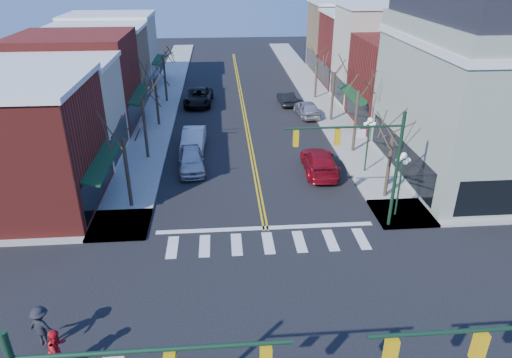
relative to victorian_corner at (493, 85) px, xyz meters
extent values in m
plane|color=black|center=(-16.50, -14.50, -6.66)|extent=(160.00, 160.00, 0.00)
cube|color=#9E9B93|center=(-25.25, 5.50, -6.58)|extent=(3.50, 70.00, 0.15)
cube|color=#9E9B93|center=(-7.75, 5.50, -6.58)|extent=(3.50, 70.00, 0.15)
cube|color=maroon|center=(-32.00, -2.75, -2.66)|extent=(10.00, 8.50, 8.00)
cube|color=beige|center=(-32.00, 5.00, -2.91)|extent=(10.00, 7.00, 7.50)
cube|color=maroon|center=(-32.00, 13.00, -2.41)|extent=(10.00, 9.00, 8.50)
cube|color=#9E8057|center=(-32.00, 21.25, -2.76)|extent=(10.00, 7.50, 7.80)
cube|color=beige|center=(-32.00, 29.00, -2.56)|extent=(10.00, 8.00, 8.20)
cube|color=maroon|center=(-1.00, 11.25, -2.66)|extent=(10.00, 8.50, 8.00)
cube|color=beige|center=(-1.00, 19.00, -1.66)|extent=(10.00, 7.00, 10.00)
cube|color=maroon|center=(-1.00, 26.50, -2.41)|extent=(10.00, 8.00, 8.50)
cube|color=#9E8057|center=(-1.00, 34.50, -2.16)|extent=(10.00, 8.00, 9.00)
cube|color=#939D88|center=(0.00, 0.00, -1.16)|extent=(12.00, 14.00, 11.00)
cube|color=white|center=(0.00, 0.00, 2.94)|extent=(12.25, 14.25, 0.50)
cube|color=black|center=(0.00, 0.00, 5.24)|extent=(11.40, 13.40, 1.80)
cylinder|color=#14331E|center=(-20.65, -21.90, -0.26)|extent=(6.50, 0.12, 0.12)
cylinder|color=#14331E|center=(-12.35, -21.90, -0.26)|extent=(6.50, 0.12, 0.12)
cube|color=gold|center=(-12.68, -21.90, -0.81)|extent=(0.28, 0.28, 0.90)
cube|color=gold|center=(-14.95, -21.90, -0.81)|extent=(0.28, 0.28, 0.90)
cylinder|color=#14331E|center=(-9.10, -7.10, -3.06)|extent=(0.20, 0.20, 7.20)
cylinder|color=#14331E|center=(-12.35, -7.10, -0.26)|extent=(6.50, 0.12, 0.12)
cube|color=gold|center=(-12.68, -7.10, -0.81)|extent=(0.28, 0.28, 0.90)
cube|color=gold|center=(-14.95, -7.10, -0.81)|extent=(0.28, 0.28, 0.90)
cylinder|color=#14331E|center=(-8.30, -6.00, -4.66)|extent=(0.12, 0.12, 4.00)
sphere|color=white|center=(-8.30, -6.00, -2.51)|extent=(0.36, 0.36, 0.36)
cylinder|color=#14331E|center=(-8.30, 0.50, -4.66)|extent=(0.12, 0.12, 4.00)
sphere|color=white|center=(-8.30, 0.50, -2.51)|extent=(0.36, 0.36, 0.36)
cylinder|color=#382B21|center=(-24.90, -3.50, -4.28)|extent=(0.24, 0.24, 4.76)
cylinder|color=#382B21|center=(-24.90, 4.50, -4.14)|extent=(0.24, 0.24, 5.04)
cylinder|color=#382B21|center=(-24.90, 12.50, -4.38)|extent=(0.24, 0.24, 4.55)
cylinder|color=#382B21|center=(-24.90, 20.50, -4.21)|extent=(0.24, 0.24, 4.90)
cylinder|color=#382B21|center=(-8.10, -3.50, -4.35)|extent=(0.24, 0.24, 4.62)
cylinder|color=#382B21|center=(-8.10, 4.50, -4.07)|extent=(0.24, 0.24, 5.18)
cylinder|color=#382B21|center=(-8.10, 12.50, -4.24)|extent=(0.24, 0.24, 4.83)
cylinder|color=#382B21|center=(-8.10, 20.50, -4.17)|extent=(0.24, 0.24, 4.97)
imported|color=#BAB9BE|center=(-21.30, 2.02, -5.83)|extent=(2.37, 5.01, 1.65)
imported|color=silver|center=(-21.30, 6.24, -5.81)|extent=(2.01, 5.21, 1.69)
imported|color=black|center=(-21.30, 19.25, -5.80)|extent=(3.26, 6.33, 1.71)
imported|color=maroon|center=(-11.70, 0.88, -5.82)|extent=(2.63, 5.88, 1.68)
imported|color=#B9B9BE|center=(-10.21, 14.19, -5.85)|extent=(2.30, 4.88, 1.61)
imported|color=black|center=(-11.70, 18.44, -5.96)|extent=(1.70, 4.29, 1.39)
imported|color=red|center=(-25.42, -16.55, -5.52)|extent=(0.96, 1.11, 1.97)
imported|color=black|center=(-26.50, -15.16, -5.55)|extent=(1.39, 1.06, 1.91)
camera|label=1|loc=(-18.93, -29.84, 7.97)|focal=32.00mm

